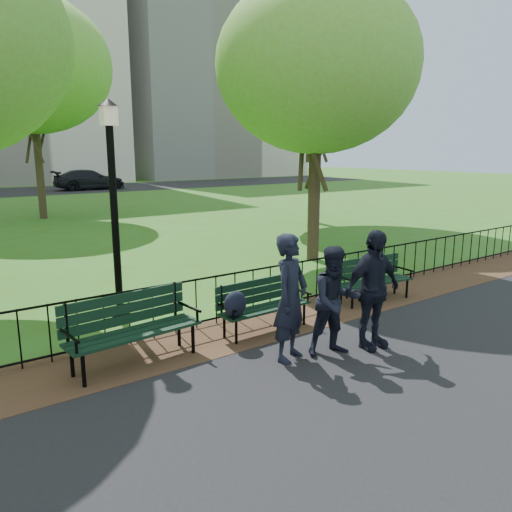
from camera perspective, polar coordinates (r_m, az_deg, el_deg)
ground at (r=7.83m, az=7.17°, el=-10.90°), size 120.00×120.00×0.00m
dirt_strip at (r=8.89m, az=0.50°, el=-7.84°), size 60.00×1.60×0.01m
iron_fence at (r=9.13m, az=-1.36°, el=-4.11°), size 24.06×0.06×1.00m
apartment_east at (r=62.23m, az=-6.13°, el=20.27°), size 20.00×15.00×24.00m
park_bench_main at (r=8.24m, az=-0.61°, el=-5.23°), size 1.74×0.57×0.95m
park_bench_left_a at (r=7.42m, az=-14.15°, el=-7.25°), size 2.00×0.77×1.11m
park_bench_right_a at (r=10.43m, az=13.11°, el=-2.07°), size 1.74×0.70×0.96m
lamppost at (r=9.04m, az=-15.94°, el=5.72°), size 0.35×0.35×3.88m
tree_near_e at (r=14.07m, az=7.00°, el=20.73°), size 5.36×5.36×7.47m
tree_mid_e at (r=21.43m, az=7.26°, el=21.91°), size 6.97×6.97×9.71m
tree_far_c at (r=24.56m, az=-24.41°, el=19.30°), size 6.79×6.79×9.46m
person_left at (r=7.24m, az=3.99°, el=-4.77°), size 0.81×0.69×1.87m
person_mid at (r=7.51m, az=9.06°, el=-5.12°), size 0.89×0.63×1.66m
person_right at (r=7.86m, az=13.17°, el=-3.77°), size 1.11×0.49×1.86m
sedan_dark at (r=40.98m, az=-18.51°, el=8.28°), size 5.32×2.27×1.53m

